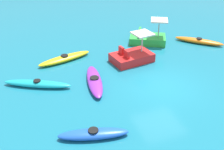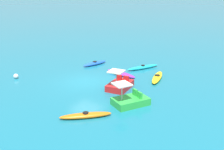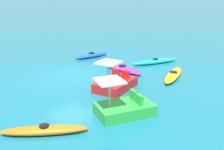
% 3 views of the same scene
% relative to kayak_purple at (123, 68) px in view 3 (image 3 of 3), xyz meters
% --- Properties ---
extents(ground_plane, '(600.00, 600.00, 0.00)m').
position_rel_kayak_purple_xyz_m(ground_plane, '(3.17, -1.55, -0.16)').
color(ground_plane, '#19728C').
extents(kayak_purple, '(1.35, 3.40, 0.37)m').
position_rel_kayak_purple_xyz_m(kayak_purple, '(0.00, 0.00, 0.00)').
color(kayak_purple, purple).
rests_on(kayak_purple, ground_plane).
extents(kayak_orange, '(2.72, 2.74, 0.37)m').
position_rel_kayak_purple_xyz_m(kayak_orange, '(8.35, 2.57, -0.00)').
color(kayak_orange, orange).
rests_on(kayak_orange, ground_plane).
extents(kayak_yellow, '(3.47, 1.55, 0.37)m').
position_rel_kayak_purple_xyz_m(kayak_yellow, '(-0.85, 3.20, -0.00)').
color(kayak_yellow, yellow).
rests_on(kayak_yellow, ground_plane).
extents(kayak_cyan, '(3.39, 2.16, 0.37)m').
position_rel_kayak_purple_xyz_m(kayak_cyan, '(-2.83, 0.76, -0.00)').
color(kayak_cyan, '#19B7C6').
rests_on(kayak_cyan, ground_plane).
extents(kayak_blue, '(2.90, 1.36, 0.37)m').
position_rel_kayak_purple_xyz_m(kayak_blue, '(-1.33, -3.96, 0.00)').
color(kayak_blue, blue).
rests_on(kayak_blue, ground_plane).
extents(pedal_boat_green, '(2.82, 2.46, 1.68)m').
position_rel_kayak_purple_xyz_m(pedal_boat_green, '(5.12, 3.92, 0.17)').
color(pedal_boat_green, green).
rests_on(pedal_boat_green, ground_plane).
extents(pedal_boat_red, '(2.61, 1.82, 1.68)m').
position_rel_kayak_purple_xyz_m(pedal_boat_red, '(2.92, 1.70, 0.17)').
color(pedal_boat_red, red).
rests_on(pedal_boat_red, ground_plane).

